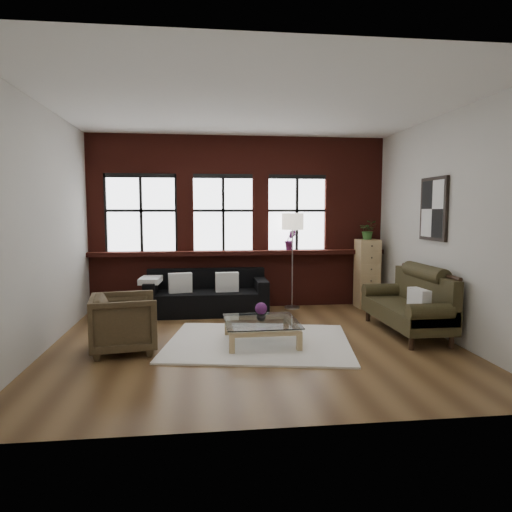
{
  "coord_description": "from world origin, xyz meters",
  "views": [
    {
      "loc": [
        -0.7,
        -6.13,
        1.83
      ],
      "look_at": [
        0.1,
        0.6,
        1.15
      ],
      "focal_mm": 32.0,
      "sensor_mm": 36.0,
      "label": 1
    }
  ],
  "objects": [
    {
      "name": "floor",
      "position": [
        0.0,
        0.0,
        0.0
      ],
      "size": [
        5.5,
        5.5,
        0.0
      ],
      "primitive_type": "plane",
      "color": "brown",
      "rests_on": "ground"
    },
    {
      "name": "ceiling",
      "position": [
        0.0,
        0.0,
        3.2
      ],
      "size": [
        5.5,
        5.5,
        0.0
      ],
      "primitive_type": "plane",
      "rotation": [
        3.14,
        0.0,
        0.0
      ],
      "color": "white",
      "rests_on": "ground"
    },
    {
      "name": "wall_back",
      "position": [
        0.0,
        2.5,
        1.6
      ],
      "size": [
        5.5,
        0.0,
        5.5
      ],
      "primitive_type": "plane",
      "rotation": [
        1.57,
        0.0,
        0.0
      ],
      "color": "beige",
      "rests_on": "ground"
    },
    {
      "name": "wall_front",
      "position": [
        0.0,
        -2.5,
        1.6
      ],
      "size": [
        5.5,
        0.0,
        5.5
      ],
      "primitive_type": "plane",
      "rotation": [
        -1.57,
        0.0,
        0.0
      ],
      "color": "beige",
      "rests_on": "ground"
    },
    {
      "name": "wall_left",
      "position": [
        -2.75,
        0.0,
        1.6
      ],
      "size": [
        0.0,
        5.0,
        5.0
      ],
      "primitive_type": "plane",
      "rotation": [
        1.57,
        0.0,
        1.57
      ],
      "color": "beige",
      "rests_on": "ground"
    },
    {
      "name": "wall_right",
      "position": [
        2.75,
        0.0,
        1.6
      ],
      "size": [
        0.0,
        5.0,
        5.0
      ],
      "primitive_type": "plane",
      "rotation": [
        1.57,
        0.0,
        -1.57
      ],
      "color": "beige",
      "rests_on": "ground"
    },
    {
      "name": "brick_backwall",
      "position": [
        0.0,
        2.44,
        1.6
      ],
      "size": [
        5.5,
        0.12,
        3.2
      ],
      "primitive_type": null,
      "color": "#521A13",
      "rests_on": "floor"
    },
    {
      "name": "sill_ledge",
      "position": [
        0.0,
        2.35,
        1.04
      ],
      "size": [
        5.5,
        0.3,
        0.08
      ],
      "primitive_type": "cube",
      "color": "#521A13",
      "rests_on": "brick_backwall"
    },
    {
      "name": "window_left",
      "position": [
        -1.8,
        2.45,
        1.75
      ],
      "size": [
        1.38,
        0.1,
        1.5
      ],
      "primitive_type": null,
      "color": "black",
      "rests_on": "brick_backwall"
    },
    {
      "name": "window_mid",
      "position": [
        -0.3,
        2.45,
        1.75
      ],
      "size": [
        1.38,
        0.1,
        1.5
      ],
      "primitive_type": null,
      "color": "black",
      "rests_on": "brick_backwall"
    },
    {
      "name": "window_right",
      "position": [
        1.1,
        2.45,
        1.75
      ],
      "size": [
        1.38,
        0.1,
        1.5
      ],
      "primitive_type": null,
      "color": "black",
      "rests_on": "brick_backwall"
    },
    {
      "name": "wall_poster",
      "position": [
        2.72,
        0.3,
        1.85
      ],
      "size": [
        0.05,
        0.74,
        0.94
      ],
      "primitive_type": null,
      "color": "black",
      "rests_on": "wall_right"
    },
    {
      "name": "shag_rug",
      "position": [
        0.06,
        -0.03,
        0.01
      ],
      "size": [
        2.79,
        2.36,
        0.03
      ],
      "primitive_type": "cube",
      "rotation": [
        0.0,
        0.0,
        -0.18
      ],
      "color": "white",
      "rests_on": "floor"
    },
    {
      "name": "dark_sofa",
      "position": [
        -0.63,
        1.9,
        0.39
      ],
      "size": [
        2.13,
        0.86,
        0.77
      ],
      "primitive_type": null,
      "color": "black",
      "rests_on": "floor"
    },
    {
      "name": "pillow_a",
      "position": [
        -1.08,
        1.8,
        0.58
      ],
      "size": [
        0.42,
        0.21,
        0.34
      ],
      "primitive_type": "cube",
      "rotation": [
        0.0,
        0.0,
        0.19
      ],
      "color": "silver",
      "rests_on": "dark_sofa"
    },
    {
      "name": "pillow_b",
      "position": [
        -0.27,
        1.8,
        0.58
      ],
      "size": [
        0.41,
        0.16,
        0.34
      ],
      "primitive_type": "cube",
      "rotation": [
        0.0,
        0.0,
        0.05
      ],
      "color": "silver",
      "rests_on": "dark_sofa"
    },
    {
      "name": "vintage_settee",
      "position": [
        2.3,
        0.23,
        0.49
      ],
      "size": [
        0.82,
        1.84,
        0.98
      ],
      "primitive_type": null,
      "color": "#312B16",
      "rests_on": "floor"
    },
    {
      "name": "pillow_settee",
      "position": [
        2.22,
        -0.34,
        0.6
      ],
      "size": [
        0.17,
        0.39,
        0.34
      ],
      "primitive_type": "cube",
      "rotation": [
        0.0,
        0.0,
        0.09
      ],
      "color": "silver",
      "rests_on": "vintage_settee"
    },
    {
      "name": "armchair",
      "position": [
        -1.71,
        -0.17,
        0.38
      ],
      "size": [
        0.95,
        0.93,
        0.75
      ],
      "primitive_type": "imported",
      "rotation": [
        0.0,
        0.0,
        1.73
      ],
      "color": "#433521",
      "rests_on": "floor"
    },
    {
      "name": "coffee_table",
      "position": [
        0.09,
        -0.05,
        0.16
      ],
      "size": [
        1.01,
        1.01,
        0.34
      ],
      "primitive_type": null,
      "rotation": [
        0.0,
        0.0,
        0.01
      ],
      "color": "tan",
      "rests_on": "shag_rug"
    },
    {
      "name": "vase",
      "position": [
        0.09,
        -0.05,
        0.39
      ],
      "size": [
        0.15,
        0.15,
        0.14
      ],
      "primitive_type": "imported",
      "rotation": [
        0.0,
        0.0,
        0.2
      ],
      "color": "#B2B2B2",
      "rests_on": "coffee_table"
    },
    {
      "name": "flowers",
      "position": [
        0.09,
        -0.05,
        0.49
      ],
      "size": [
        0.17,
        0.17,
        0.17
      ],
      "primitive_type": "sphere",
      "color": "#632367",
      "rests_on": "vase"
    },
    {
      "name": "drawer_chest",
      "position": [
        2.39,
        2.09,
        0.64
      ],
      "size": [
        0.4,
        0.4,
        1.29
      ],
      "primitive_type": "cube",
      "color": "tan",
      "rests_on": "floor"
    },
    {
      "name": "potted_plant_top",
      "position": [
        2.39,
        2.09,
        1.46
      ],
      "size": [
        0.39,
        0.36,
        0.35
      ],
      "primitive_type": "imported",
      "rotation": [
        0.0,
        0.0,
        -0.31
      ],
      "color": "#2D5923",
      "rests_on": "drawer_chest"
    },
    {
      "name": "floor_lamp",
      "position": [
        0.97,
        2.16,
        0.96
      ],
      "size": [
        0.4,
        0.4,
        1.93
      ],
      "primitive_type": null,
      "color": "#A5A5A8",
      "rests_on": "floor"
    },
    {
      "name": "sill_plant",
      "position": [
        0.96,
        2.32,
        1.28
      ],
      "size": [
        0.22,
        0.18,
        0.39
      ],
      "primitive_type": "imported",
      "rotation": [
        0.0,
        0.0,
        0.02
      ],
      "color": "#632367",
      "rests_on": "sill_ledge"
    }
  ]
}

